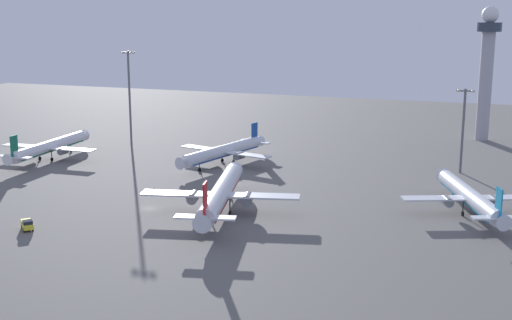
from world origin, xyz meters
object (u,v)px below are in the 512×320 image
at_px(airplane_far_stand, 470,197).
at_px(airplane_terminal_side, 49,147).
at_px(airplane_near_gate, 224,151).
at_px(baggage_tractor, 27,224).
at_px(apron_light_central, 129,93).
at_px(airplane_taxiway_distant, 220,194).
at_px(apron_light_east, 463,125).
at_px(control_tower, 487,65).

bearing_deg(airplane_far_stand, airplane_terminal_side, 151.07).
bearing_deg(airplane_near_gate, baggage_tractor, 92.16).
bearing_deg(apron_light_central, airplane_taxiway_distant, -46.90).
bearing_deg(airplane_far_stand, baggage_tractor, -175.19).
bearing_deg(airplane_terminal_side, airplane_near_gate, 11.15).
bearing_deg(airplane_taxiway_distant, airplane_near_gate, 97.98).
xyz_separation_m(airplane_taxiway_distant, airplane_far_stand, (52.23, 18.01, -0.60)).
relative_size(airplane_terminal_side, apron_light_east, 1.69).
bearing_deg(airplane_far_stand, apron_light_east, 74.37).
bearing_deg(apron_light_east, airplane_near_gate, -169.54).
distance_m(control_tower, baggage_tractor, 160.89).
bearing_deg(apron_light_east, apron_light_central, 177.74).
height_order(airplane_far_stand, airplane_terminal_side, airplane_terminal_side).
height_order(baggage_tractor, apron_light_east, apron_light_east).
distance_m(control_tower, airplane_taxiway_distant, 123.51).
xyz_separation_m(control_tower, apron_light_central, (-109.64, -48.42, -8.44)).
relative_size(control_tower, apron_light_central, 1.46).
bearing_deg(control_tower, airplane_terminal_side, -147.86).
xyz_separation_m(airplane_near_gate, baggage_tractor, (-15.29, -69.66, -2.62)).
distance_m(airplane_far_stand, airplane_near_gate, 74.95).
height_order(airplane_terminal_side, apron_light_central, apron_light_central).
bearing_deg(apron_light_east, baggage_tractor, -134.71).
bearing_deg(apron_light_east, airplane_terminal_side, -168.54).
xyz_separation_m(airplane_taxiway_distant, baggage_tractor, (-32.90, -24.45, -3.23)).
bearing_deg(airplane_far_stand, control_tower, 68.39).
height_order(airplane_taxiway_distant, airplane_far_stand, airplane_taxiway_distant).
distance_m(control_tower, airplane_terminal_side, 145.36).
xyz_separation_m(airplane_taxiway_distant, airplane_terminal_side, (-69.57, 33.47, -0.57)).
bearing_deg(airplane_terminal_side, baggage_tractor, -59.24).
bearing_deg(apron_light_central, baggage_tractor, -73.99).
bearing_deg(airplane_taxiway_distant, control_tower, 51.34).
distance_m(airplane_far_stand, apron_light_east, 40.70).
bearing_deg(airplane_terminal_side, airplane_taxiway_distant, -27.27).
relative_size(control_tower, apron_light_east, 1.94).
distance_m(airplane_far_stand, baggage_tractor, 95.17).
xyz_separation_m(control_tower, airplane_taxiway_distant, (-52.09, -109.92, -21.45)).
bearing_deg(airplane_near_gate, airplane_taxiway_distant, 125.83).
xyz_separation_m(airplane_far_stand, airplane_terminal_side, (-121.81, 15.47, 0.02)).
relative_size(control_tower, airplane_far_stand, 1.20).
bearing_deg(airplane_terminal_side, apron_light_central, 65.20).
distance_m(airplane_taxiway_distant, airplane_terminal_side, 77.21).
distance_m(airplane_terminal_side, baggage_tractor, 68.61).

